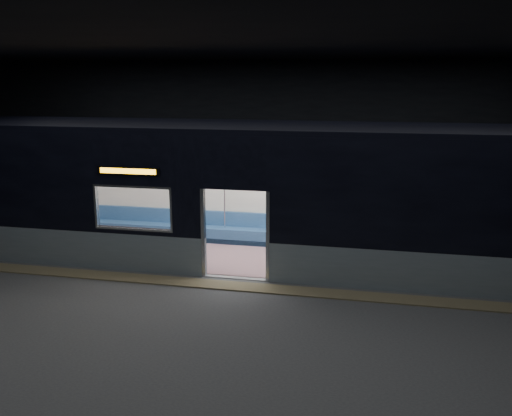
% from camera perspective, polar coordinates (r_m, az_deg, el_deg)
% --- Properties ---
extents(station_floor, '(24.00, 14.00, 0.01)m').
position_cam_1_polar(station_floor, '(11.43, -3.45, -9.26)').
color(station_floor, '#47494C').
rests_on(station_floor, ground).
extents(station_envelope, '(24.00, 14.00, 5.00)m').
position_cam_1_polar(station_envelope, '(10.57, -3.73, 9.42)').
color(station_envelope, black).
rests_on(station_envelope, station_floor).
extents(tactile_strip, '(22.80, 0.50, 0.03)m').
position_cam_1_polar(tactile_strip, '(11.91, -2.74, -8.18)').
color(tactile_strip, '#8C7F59').
rests_on(tactile_strip, station_floor).
extents(metro_car, '(18.00, 3.04, 3.35)m').
position_cam_1_polar(metro_car, '(13.26, -0.65, 2.32)').
color(metro_car, '#8E9CA9').
rests_on(metro_car, station_floor).
extents(passenger, '(0.41, 0.70, 1.39)m').
position_cam_1_polar(passenger, '(14.22, 16.65, -1.79)').
color(passenger, black).
rests_on(passenger, metro_car).
extents(handbag, '(0.32, 0.29, 0.13)m').
position_cam_1_polar(handbag, '(14.03, 16.69, -2.53)').
color(handbag, black).
rests_on(handbag, passenger).
extents(transit_map, '(0.94, 0.03, 0.61)m').
position_cam_1_polar(transit_map, '(14.33, 14.74, 1.13)').
color(transit_map, white).
rests_on(transit_map, metro_car).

